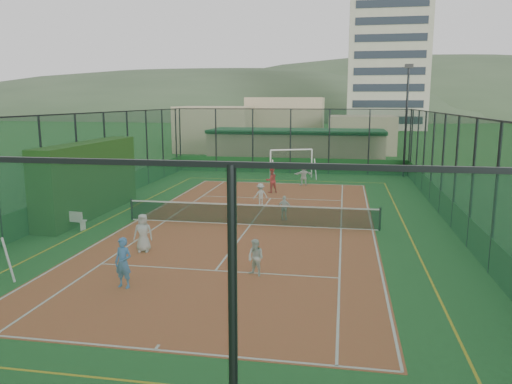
% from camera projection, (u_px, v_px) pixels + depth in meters
% --- Properties ---
extents(ground, '(300.00, 300.00, 0.00)m').
position_uv_depth(ground, '(250.00, 225.00, 22.94)').
color(ground, '#20551D').
rests_on(ground, ground).
extents(court_slab, '(11.17, 23.97, 0.01)m').
position_uv_depth(court_slab, '(250.00, 225.00, 22.94)').
color(court_slab, '#AB4C26').
rests_on(court_slab, ground).
extents(tennis_net, '(11.67, 0.12, 1.06)m').
position_uv_depth(tennis_net, '(250.00, 214.00, 22.84)').
color(tennis_net, black).
rests_on(tennis_net, ground).
extents(perimeter_fence, '(18.12, 34.12, 5.00)m').
position_uv_depth(perimeter_fence, '(250.00, 171.00, 22.49)').
color(perimeter_fence, '#103120').
rests_on(perimeter_fence, ground).
extents(floodlight_ne, '(0.60, 0.26, 8.25)m').
position_uv_depth(floodlight_ne, '(406.00, 121.00, 36.81)').
color(floodlight_ne, black).
rests_on(floodlight_ne, ground).
extents(clubhouse, '(15.20, 7.20, 3.15)m').
position_uv_depth(clubhouse, '(296.00, 147.00, 43.96)').
color(clubhouse, tan).
rests_on(clubhouse, ground).
extents(apartment_tower, '(15.00, 12.00, 30.00)m').
position_uv_depth(apartment_tower, '(388.00, 52.00, 97.61)').
color(apartment_tower, beige).
rests_on(apartment_tower, ground).
extents(distant_hills, '(200.00, 60.00, 24.00)m').
position_uv_depth(distant_hills, '(332.00, 117.00, 168.23)').
color(distant_hills, '#384C33').
rests_on(distant_hills, ground).
extents(hedge_left, '(1.24, 8.28, 3.62)m').
position_uv_depth(hedge_left, '(89.00, 179.00, 24.73)').
color(hedge_left, black).
rests_on(hedge_left, ground).
extents(white_bench, '(1.59, 0.60, 0.87)m').
position_uv_depth(white_bench, '(69.00, 219.00, 22.15)').
color(white_bench, white).
rests_on(white_bench, ground).
extents(futsal_goal_far, '(3.37, 2.15, 2.10)m').
position_uv_depth(futsal_goal_far, '(291.00, 164.00, 36.51)').
color(futsal_goal_far, white).
rests_on(futsal_goal_far, ground).
extents(child_near_left, '(0.78, 0.58, 1.45)m').
position_uv_depth(child_near_left, '(143.00, 233.00, 18.76)').
color(child_near_left, silver).
rests_on(child_near_left, court_slab).
extents(child_near_mid, '(0.63, 0.48, 1.56)m').
position_uv_depth(child_near_mid, '(123.00, 263.00, 15.13)').
color(child_near_mid, '#4A79D2').
rests_on(child_near_mid, court_slab).
extents(child_near_right, '(0.74, 0.68, 1.21)m').
position_uv_depth(child_near_right, '(256.00, 258.00, 16.18)').
color(child_near_right, silver).
rests_on(child_near_right, court_slab).
extents(child_far_left, '(0.93, 0.80, 1.24)m').
position_uv_depth(child_far_left, '(261.00, 195.00, 26.89)').
color(child_far_left, silver).
rests_on(child_far_left, court_slab).
extents(child_far_right, '(0.73, 0.41, 1.18)m').
position_uv_depth(child_far_right, '(284.00, 208.00, 23.75)').
color(child_far_right, white).
rests_on(child_far_right, court_slab).
extents(child_far_back, '(1.35, 0.84, 1.39)m').
position_uv_depth(child_far_back, '(304.00, 175.00, 33.60)').
color(child_far_back, white).
rests_on(child_far_back, court_slab).
extents(coach, '(0.94, 0.89, 1.54)m').
position_uv_depth(coach, '(271.00, 180.00, 30.82)').
color(coach, red).
rests_on(coach, court_slab).
extents(tennis_balls, '(5.80, 1.31, 0.07)m').
position_uv_depth(tennis_balls, '(250.00, 218.00, 24.05)').
color(tennis_balls, '#CCE033').
rests_on(tennis_balls, court_slab).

